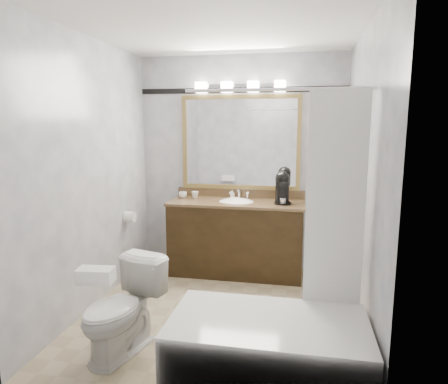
{
  "coord_description": "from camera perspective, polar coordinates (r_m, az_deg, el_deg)",
  "views": [
    {
      "loc": [
        0.71,
        -3.37,
        1.72
      ],
      "look_at": [
        -0.01,
        0.35,
        1.07
      ],
      "focal_mm": 32.0,
      "sensor_mm": 36.0,
      "label": 1
    }
  ],
  "objects": [
    {
      "name": "cup_left",
      "position": [
        4.75,
        -5.9,
        -0.4
      ],
      "size": [
        0.12,
        0.12,
        0.07
      ],
      "primitive_type": "imported",
      "rotation": [
        0.0,
        0.0,
        0.39
      ],
      "color": "white",
      "rests_on": "vanity"
    },
    {
      "name": "accent_stripe",
      "position": [
        4.73,
        2.42,
        14.34
      ],
      "size": [
        2.4,
        0.01,
        0.06
      ],
      "primitive_type": "cube",
      "color": "black",
      "rests_on": "room"
    },
    {
      "name": "vanity_light_bar",
      "position": [
        4.67,
        2.3,
        14.81
      ],
      "size": [
        1.02,
        0.14,
        0.12
      ],
      "color": "silver",
      "rests_on": "room"
    },
    {
      "name": "mirror",
      "position": [
        4.71,
        2.35,
        7.05
      ],
      "size": [
        1.4,
        0.04,
        1.1
      ],
      "color": "olive",
      "rests_on": "room"
    },
    {
      "name": "tp_roll",
      "position": [
        4.55,
        -13.31,
        -3.48
      ],
      "size": [
        0.11,
        0.12,
        0.12
      ],
      "primitive_type": "cylinder",
      "rotation": [
        0.0,
        1.57,
        0.0
      ],
      "color": "white",
      "rests_on": "room"
    },
    {
      "name": "room",
      "position": [
        3.47,
        -0.88,
        1.96
      ],
      "size": [
        2.42,
        2.62,
        2.52
      ],
      "color": "tan",
      "rests_on": "ground"
    },
    {
      "name": "soap_bottle_a",
      "position": [
        4.7,
        1.23,
        -0.35
      ],
      "size": [
        0.05,
        0.05,
        0.09
      ],
      "primitive_type": "imported",
      "rotation": [
        0.0,
        0.0,
        0.09
      ],
      "color": "white",
      "rests_on": "vanity"
    },
    {
      "name": "vanity",
      "position": [
        4.62,
        1.76,
        -6.32
      ],
      "size": [
        1.53,
        0.58,
        0.97
      ],
      "color": "black",
      "rests_on": "ground"
    },
    {
      "name": "tissue_box",
      "position": [
        2.76,
        -17.86,
        -11.26
      ],
      "size": [
        0.24,
        0.15,
        0.09
      ],
      "primitive_type": "cube",
      "rotation": [
        0.0,
        0.0,
        0.11
      ],
      "color": "white",
      "rests_on": "toilet"
    },
    {
      "name": "toilet",
      "position": [
        3.2,
        -14.4,
        -15.9
      ],
      "size": [
        0.57,
        0.77,
        0.7
      ],
      "primitive_type": "imported",
      "rotation": [
        0.0,
        0.0,
        -0.29
      ],
      "color": "white",
      "rests_on": "ground"
    },
    {
      "name": "bathtub",
      "position": [
        2.86,
        6.82,
        -20.54
      ],
      "size": [
        1.3,
        0.75,
        1.96
      ],
      "color": "white",
      "rests_on": "ground"
    },
    {
      "name": "soap_bar",
      "position": [
        4.64,
        1.52,
        -0.91
      ],
      "size": [
        0.08,
        0.05,
        0.02
      ],
      "primitive_type": "cube",
      "rotation": [
        0.0,
        0.0,
        0.01
      ],
      "color": "beige",
      "rests_on": "vanity"
    },
    {
      "name": "cup_right",
      "position": [
        4.73,
        -4.17,
        -0.4
      ],
      "size": [
        0.1,
        0.1,
        0.08
      ],
      "primitive_type": "imported",
      "rotation": [
        0.0,
        0.0,
        -0.26
      ],
      "color": "white",
      "rests_on": "vanity"
    },
    {
      "name": "coffee_maker",
      "position": [
        4.45,
        8.34,
        0.74
      ],
      "size": [
        0.18,
        0.23,
        0.35
      ],
      "rotation": [
        0.0,
        0.0,
        0.17
      ],
      "color": "black",
      "rests_on": "vanity"
    }
  ]
}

